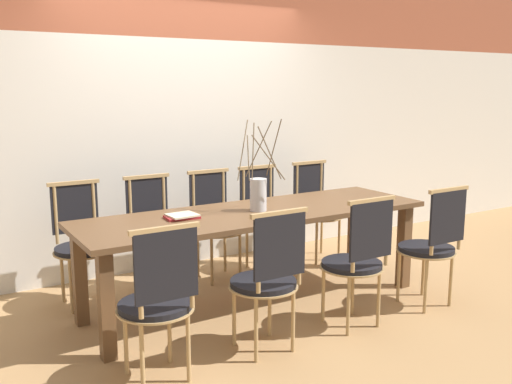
{
  "coord_description": "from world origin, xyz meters",
  "views": [
    {
      "loc": [
        -2.25,
        -3.69,
        1.72
      ],
      "look_at": [
        0.0,
        0.0,
        0.91
      ],
      "focal_mm": 40.0,
      "sensor_mm": 36.0,
      "label": 1
    }
  ],
  "objects_px": {
    "vase_centerpiece": "(258,193)",
    "book_stack": "(182,216)",
    "dining_table": "(256,223)",
    "chair_far_center": "(215,221)",
    "chair_near_center": "(357,258)"
  },
  "relations": [
    {
      "from": "vase_centerpiece",
      "to": "book_stack",
      "type": "relative_size",
      "value": 2.82
    },
    {
      "from": "dining_table",
      "to": "chair_far_center",
      "type": "height_order",
      "value": "chair_far_center"
    },
    {
      "from": "chair_near_center",
      "to": "vase_centerpiece",
      "type": "xyz_separation_m",
      "value": [
        -0.36,
        0.76,
        0.38
      ]
    },
    {
      "from": "vase_centerpiece",
      "to": "book_stack",
      "type": "height_order",
      "value": "vase_centerpiece"
    },
    {
      "from": "chair_near_center",
      "to": "dining_table",
      "type": "bearing_deg",
      "value": 116.56
    },
    {
      "from": "chair_near_center",
      "to": "vase_centerpiece",
      "type": "height_order",
      "value": "vase_centerpiece"
    },
    {
      "from": "chair_near_center",
      "to": "chair_far_center",
      "type": "xyz_separation_m",
      "value": [
        -0.34,
        1.51,
        0.0
      ]
    },
    {
      "from": "dining_table",
      "to": "chair_near_center",
      "type": "distance_m",
      "value": 0.86
    },
    {
      "from": "dining_table",
      "to": "chair_far_center",
      "type": "relative_size",
      "value": 2.88
    },
    {
      "from": "dining_table",
      "to": "book_stack",
      "type": "bearing_deg",
      "value": 173.37
    },
    {
      "from": "dining_table",
      "to": "vase_centerpiece",
      "type": "xyz_separation_m",
      "value": [
        0.02,
        0.0,
        0.24
      ]
    },
    {
      "from": "dining_table",
      "to": "book_stack",
      "type": "relative_size",
      "value": 11.05
    },
    {
      "from": "chair_far_center",
      "to": "chair_near_center",
      "type": "bearing_deg",
      "value": 102.85
    },
    {
      "from": "book_stack",
      "to": "chair_far_center",
      "type": "bearing_deg",
      "value": 47.54
    },
    {
      "from": "chair_near_center",
      "to": "chair_far_center",
      "type": "height_order",
      "value": "same"
    }
  ]
}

